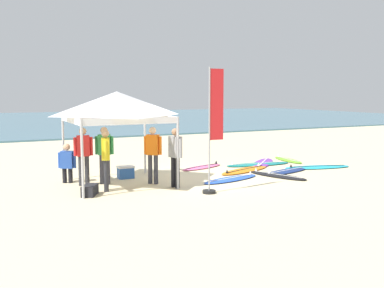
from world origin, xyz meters
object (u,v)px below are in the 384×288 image
(person_orange, at_px, (153,151))
(cooler_box, at_px, (126,172))
(canopy_tent, at_px, (117,104))
(surfboard_orange, at_px, (245,170))
(surfboard_navy, at_px, (286,171))
(person_grey, at_px, (175,153))
(person_green, at_px, (104,151))
(surfboard_purple, at_px, (263,163))
(surfboard_pink, at_px, (202,167))
(gear_bag_near_tent, at_px, (90,190))
(surfboard_cyan, at_px, (317,167))
(surfboard_lime, at_px, (288,160))
(surfboard_blue, at_px, (231,179))
(surfboard_black, at_px, (277,175))
(banner_flag, at_px, (213,135))
(person_yellow, at_px, (106,156))
(person_blue, at_px, (67,161))
(surfboard_teal, at_px, (258,164))
(person_red, at_px, (83,152))

(person_orange, bearing_deg, cooler_box, 111.75)
(cooler_box, bearing_deg, canopy_tent, -120.79)
(surfboard_orange, distance_m, surfboard_navy, 1.40)
(surfboard_orange, relative_size, person_grey, 1.47)
(cooler_box, bearing_deg, person_green, -146.56)
(surfboard_purple, relative_size, cooler_box, 4.37)
(person_orange, bearing_deg, canopy_tent, 157.45)
(surfboard_purple, height_order, surfboard_pink, same)
(surfboard_purple, xyz_separation_m, person_green, (-6.43, -0.99, 0.95))
(person_orange, bearing_deg, surfboard_orange, 9.50)
(surfboard_navy, distance_m, gear_bag_near_tent, 6.86)
(surfboard_cyan, height_order, surfboard_lime, same)
(surfboard_blue, relative_size, person_grey, 1.35)
(gear_bag_near_tent, distance_m, cooler_box, 2.45)
(surfboard_black, xyz_separation_m, banner_flag, (-3.03, -1.14, 1.54))
(person_yellow, relative_size, person_green, 1.00)
(surfboard_cyan, distance_m, person_blue, 8.74)
(surfboard_orange, distance_m, person_green, 5.03)
(surfboard_teal, distance_m, surfboard_black, 2.29)
(surfboard_cyan, xyz_separation_m, surfboard_teal, (-1.56, 1.48, -0.00))
(surfboard_navy, distance_m, person_blue, 7.24)
(person_red, bearing_deg, person_yellow, -68.06)
(surfboard_navy, bearing_deg, banner_flag, -156.53)
(surfboard_pink, distance_m, gear_bag_near_tent, 5.29)
(canopy_tent, bearing_deg, person_grey, -40.88)
(surfboard_teal, distance_m, person_grey, 5.03)
(surfboard_navy, xyz_separation_m, surfboard_pink, (-2.18, 2.04, 0.00))
(person_red, xyz_separation_m, banner_flag, (2.94, -2.49, 0.59))
(surfboard_purple, bearing_deg, person_blue, -177.16)
(surfboard_teal, distance_m, gear_bag_near_tent, 7.18)
(surfboard_pink, distance_m, person_red, 4.76)
(gear_bag_near_tent, bearing_deg, person_orange, 18.06)
(surfboard_pink, xyz_separation_m, person_yellow, (-4.12, -2.16, 0.95))
(surfboard_pink, xyz_separation_m, surfboard_teal, (2.19, -0.35, -0.00))
(person_yellow, bearing_deg, surfboard_cyan, 2.34)
(surfboard_black, bearing_deg, surfboard_teal, 71.29)
(person_green, bearing_deg, surfboard_teal, 7.67)
(canopy_tent, xyz_separation_m, surfboard_purple, (6.09, 1.25, -2.35))
(surfboard_cyan, distance_m, person_grey, 6.08)
(surfboard_lime, bearing_deg, surfboard_purple, -171.92)
(surfboard_lime, bearing_deg, surfboard_navy, -129.83)
(surfboard_teal, distance_m, person_red, 6.82)
(canopy_tent, relative_size, person_yellow, 1.64)
(surfboard_lime, relative_size, person_yellow, 1.10)
(canopy_tent, height_order, surfboard_blue, canopy_tent)
(canopy_tent, xyz_separation_m, gear_bag_near_tent, (-1.11, -1.07, -2.25))
(surfboard_orange, distance_m, surfboard_teal, 1.43)
(surfboard_pink, relative_size, person_red, 1.16)
(canopy_tent, xyz_separation_m, surfboard_blue, (3.35, -0.93, -2.35))
(person_grey, bearing_deg, surfboard_cyan, 7.22)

